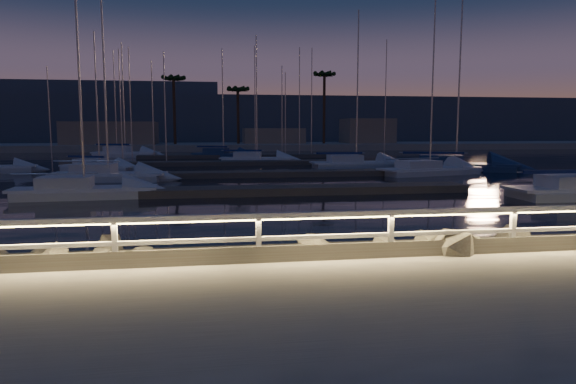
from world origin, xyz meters
The scene contains 19 objects.
ground centered at (0.00, 0.00, 0.00)m, with size 400.00×400.00×0.00m, color #A29E92.
harbor_water centered at (0.00, 31.22, -0.97)m, with size 400.00×440.00×0.60m.
guard_rail centered at (-0.07, 0.00, 0.77)m, with size 44.11×0.12×1.06m.
riprap centered at (6.48, 1.24, -0.16)m, with size 27.33×2.52×1.28m.
floating_docks centered at (0.00, 32.50, -0.40)m, with size 22.00×36.00×0.40m.
far_shore centered at (-0.12, 74.05, 0.29)m, with size 160.00×14.00×5.20m.
palm_left centered at (-8.00, 72.00, 10.14)m, with size 3.00×3.00×11.20m.
palm_center centered at (2.00, 73.00, 8.78)m, with size 3.00×3.00×9.70m.
palm_right centered at (16.00, 72.00, 11.03)m, with size 3.00×3.00×12.20m.
distant_hills centered at (-22.13, 133.69, 4.74)m, with size 230.00×37.50×18.00m.
sailboat_b centered at (-9.37, 15.96, -0.19)m, with size 7.11×2.45×11.95m.
sailboat_f centered at (-9.77, 24.55, -0.17)m, with size 7.70×3.27×12.72m.
sailboat_g centered at (9.73, 32.89, -0.17)m, with size 8.10×2.62×13.63m.
sailboat_h centered at (13.31, 25.53, -0.19)m, with size 8.49×4.33×13.84m.
sailboat_j centered at (-11.88, 32.68, -0.21)m, with size 6.69×4.37×11.16m.
sailboat_k centered at (1.75, 41.29, -0.19)m, with size 7.79×3.61×12.76m.
sailboat_l centered at (17.08, 29.01, -0.14)m, with size 9.90×5.93×16.22m.
sailboat_m centered at (-13.10, 54.03, -0.12)m, with size 8.32×4.19×13.73m.
sailboat_n centered at (-1.33, 50.15, -0.17)m, with size 7.63×4.94×12.71m.
Camera 1 is at (-3.07, -10.88, 2.88)m, focal length 32.00 mm.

